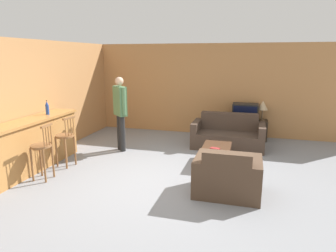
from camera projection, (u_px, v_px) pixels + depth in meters
ground_plane at (165, 182)px, 5.49m from camera, size 24.00×24.00×0.00m
wall_back at (201, 89)px, 8.70m from camera, size 9.40×0.08×2.60m
wall_left at (59, 96)px, 7.29m from camera, size 0.08×8.75×2.60m
bar_counter at (31, 145)px, 5.98m from camera, size 0.55×2.56×1.03m
bar_chair_near at (42, 150)px, 5.49m from camera, size 0.39×0.39×1.06m
bar_chair_mid at (65, 140)px, 6.18m from camera, size 0.43×0.43×1.06m
couch_far at (228, 136)px, 7.52m from camera, size 1.76×0.86×0.84m
armchair_near at (227, 178)px, 4.94m from camera, size 1.08×0.81×0.82m
coffee_table at (216, 149)px, 6.34m from camera, size 0.59×1.00×0.38m
tv_unit at (244, 129)px, 8.30m from camera, size 1.21×0.45×0.54m
tv at (245, 112)px, 8.19m from camera, size 0.68×0.44×0.44m
bottle at (47, 108)px, 6.37m from camera, size 0.07×0.07×0.31m
book_on_table at (215, 149)px, 6.17m from camera, size 0.21×0.15×0.03m
table_lamp at (263, 106)px, 8.03m from camera, size 0.27×0.27×0.54m
person_by_window at (120, 110)px, 7.11m from camera, size 0.44×0.43×1.78m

